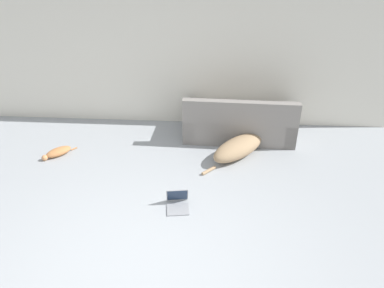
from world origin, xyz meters
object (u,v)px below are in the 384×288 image
object	(u,v)px
dog	(240,147)
cat	(58,152)
laptop_open	(178,201)
couch	(239,124)

from	to	relation	value
dog	cat	bearing A→B (deg)	136.82
dog	laptop_open	distance (m)	1.64
couch	dog	size ratio (longest dim) A/B	1.57
couch	cat	size ratio (longest dim) A/B	4.01
couch	cat	world-z (taller)	couch
couch	laptop_open	size ratio (longest dim) A/B	5.17
dog	laptop_open	size ratio (longest dim) A/B	3.29
dog	laptop_open	world-z (taller)	dog
cat	dog	bearing A→B (deg)	137.37
laptop_open	dog	bearing A→B (deg)	48.67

